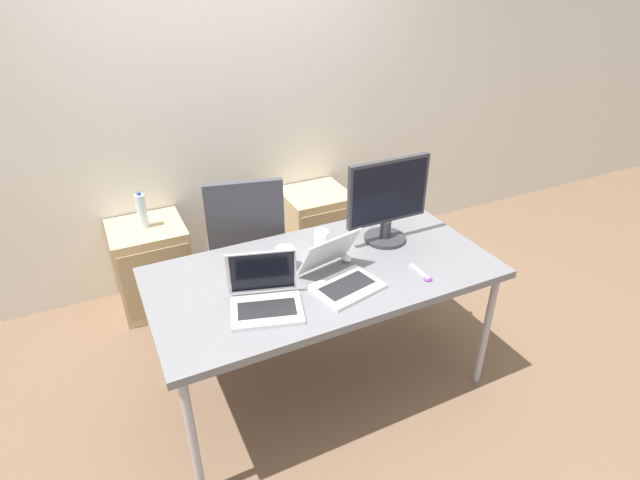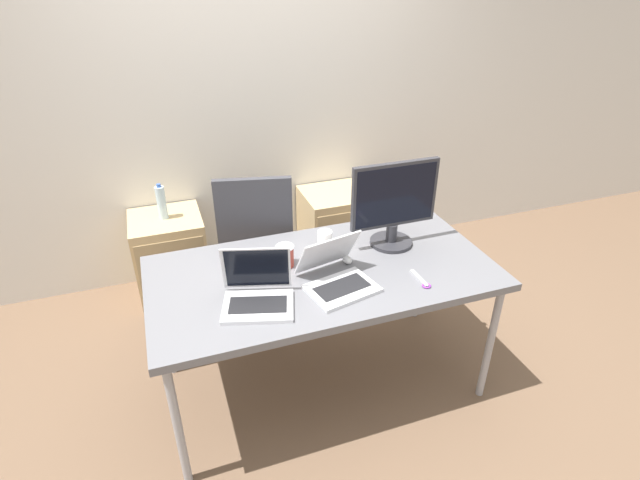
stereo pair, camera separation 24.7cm
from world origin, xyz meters
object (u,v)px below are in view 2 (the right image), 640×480
Objects in this scene: water_bottle at (162,202)px; laptop_left at (258,293)px; coffee_cup_white at (325,241)px; office_chair at (259,263)px; cabinet_left at (171,256)px; monitor at (394,204)px; laptop_right at (337,276)px; mouse at (347,260)px; cabinet_right at (335,229)px; coffee_cup_brown at (285,256)px.

water_bottle is 0.67× the size of laptop_left.
laptop_left reaches higher than coffee_cup_white.
cabinet_left is (-0.53, 0.46, -0.10)m from office_chair.
monitor is (1.15, -1.08, 0.71)m from cabinet_left.
office_chair reaches higher than water_bottle.
laptop_right is 5.64× the size of mouse.
laptop_right is at bearing -126.08° from mouse.
laptop_left reaches higher than cabinet_right.
cabinet_right is 1.33m from mouse.
monitor is at bearing -43.06° from cabinet_left.
laptop_left reaches higher than water_bottle.
mouse is at bearing -108.20° from cabinet_right.
cabinet_left is 1.00× the size of cabinet_right.
office_chair is 4.38× the size of water_bottle.
laptop_right is (0.39, 0.02, -0.00)m from laptop_left.
coffee_cup_white is at bearing -52.60° from water_bottle.
laptop_left reaches higher than coffee_cup_brown.
laptop_left is 3.20× the size of coffee_cup_white.
laptop_right is (0.73, -1.34, 0.52)m from cabinet_left.
monitor reaches higher than coffee_cup_brown.
laptop_right reaches higher than water_bottle.
cabinet_left is 0.42m from water_bottle.
coffee_cup_white is 1.00× the size of coffee_cup_brown.
water_bottle is at bearing 90.00° from cabinet_left.
water_bottle is 1.46m from mouse.
cabinet_left is at bearing 127.46° from coffee_cup_white.
office_chair is 2.93× the size of laptop_left.
cabinet_left is at bearing 139.29° from office_chair.
monitor reaches higher than coffee_cup_white.
office_chair is 9.39× the size of coffee_cup_white.
office_chair is 0.71m from cabinet_left.
coffee_cup_brown is (0.01, -0.64, 0.43)m from office_chair.
office_chair reaches higher than cabinet_right.
office_chair is 1.77× the size of cabinet_right.
laptop_right reaches higher than coffee_cup_brown.
coffee_cup_brown is (-0.19, 0.24, 0.01)m from laptop_right.
cabinet_right is 1.29m from monitor.
laptop_right is at bearing -110.72° from cabinet_right.
cabinet_right is 1.27× the size of monitor.
cabinet_right is 1.65× the size of laptop_left.
laptop_left is 0.56m from coffee_cup_white.
laptop_right is at bearing -61.43° from water_bottle.
monitor is at bearing 18.33° from mouse.
coffee_cup_brown reaches higher than mouse.
laptop_left is (0.34, -1.36, 0.10)m from water_bottle.
water_bottle is (-0.53, 0.46, 0.32)m from office_chair.
water_bottle is at bearing 116.28° from coffee_cup_brown.
coffee_cup_brown is at bearing -88.97° from office_chair.
water_bottle is at bearing 139.15° from office_chair.
coffee_cup_brown is (-0.61, -0.02, -0.18)m from monitor.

